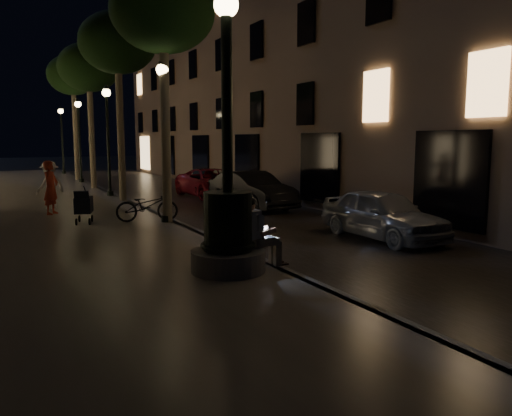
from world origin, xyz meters
TOP-DOWN VIEW (x-y plane):
  - ground at (0.00, 15.00)m, footprint 120.00×120.00m
  - cobble_lane at (3.00, 15.00)m, footprint 6.00×45.00m
  - promenade at (-4.00, 15.00)m, footprint 8.00×45.00m
  - curb_strip at (0.00, 15.00)m, footprint 0.25×45.00m
  - building_right at (10.00, 18.00)m, footprint 8.00×36.00m
  - fountain_lamppost at (-1.00, 2.00)m, footprint 1.40×1.40m
  - seated_man_laptop at (-0.39, 2.00)m, footprint 0.99×0.34m
  - tree_near at (-0.25, 8.00)m, footprint 3.00×3.00m
  - tree_second at (-0.20, 14.00)m, footprint 3.00×3.00m
  - tree_third at (-0.30, 20.00)m, footprint 3.00×3.00m
  - tree_far at (-0.22, 26.00)m, footprint 3.00×3.00m
  - lamp_curb_a at (-0.30, 8.00)m, footprint 0.36×0.36m
  - lamp_curb_b at (-0.30, 16.00)m, footprint 0.36×0.36m
  - lamp_curb_c at (-0.30, 24.00)m, footprint 0.36×0.36m
  - lamp_curb_d at (-0.30, 32.00)m, footprint 0.36×0.36m
  - stroller at (-2.52, 8.84)m, footprint 0.65×1.09m
  - car_front at (4.38, 3.78)m, footprint 1.62×3.95m
  - car_second at (4.00, 10.73)m, footprint 1.94×4.47m
  - car_third at (4.14, 15.06)m, footprint 2.21×4.73m
  - pedestrian_red at (-3.16, 11.27)m, footprint 0.71×0.77m
  - pedestrian_white at (-3.05, 12.74)m, footprint 1.27×1.12m
  - bicycle at (-0.77, 8.36)m, footprint 1.93×1.02m

SIDE VIEW (x-z plane):
  - ground at x=0.00m, z-range 0.00..0.00m
  - cobble_lane at x=3.00m, z-range 0.00..0.02m
  - promenade at x=-4.00m, z-range 0.00..0.20m
  - curb_strip at x=0.00m, z-range 0.00..0.20m
  - car_third at x=4.14m, z-range 0.00..1.31m
  - car_front at x=4.38m, z-range 0.00..1.34m
  - bicycle at x=-0.77m, z-range 0.20..1.16m
  - car_second at x=4.00m, z-range 0.00..1.43m
  - stroller at x=-2.52m, z-range 0.20..1.30m
  - seated_man_laptop at x=-0.39m, z-range 0.24..1.60m
  - pedestrian_white at x=-3.05m, z-range 0.20..1.90m
  - pedestrian_red at x=-3.16m, z-range 0.20..1.97m
  - fountain_lamppost at x=-1.00m, z-range -1.39..3.81m
  - lamp_curb_a at x=-0.30m, z-range 0.83..5.64m
  - lamp_curb_b at x=-0.30m, z-range 0.83..5.64m
  - lamp_curb_c at x=-0.30m, z-range 0.83..5.64m
  - lamp_curb_d at x=-0.30m, z-range 0.83..5.64m
  - tree_third at x=-0.30m, z-range 2.54..9.74m
  - tree_near at x=-0.25m, z-range 2.59..9.89m
  - tree_second at x=-0.20m, z-range 2.63..10.03m
  - tree_far at x=-0.22m, z-range 2.68..10.18m
  - building_right at x=10.00m, z-range 0.00..15.00m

